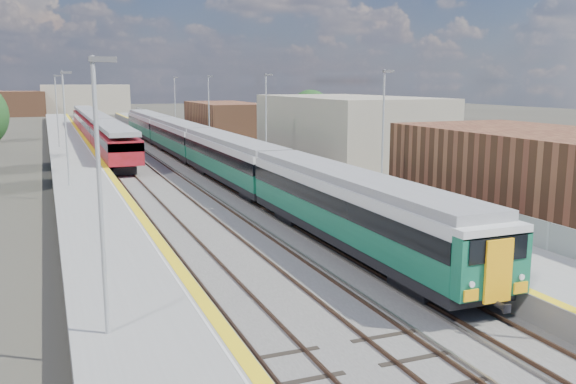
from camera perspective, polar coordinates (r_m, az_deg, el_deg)
ground at (r=60.16m, az=-10.56°, el=2.64°), size 320.00×320.00×0.00m
ballast_bed at (r=62.22m, az=-13.05°, el=2.83°), size 10.50×155.00×0.06m
tracks at (r=63.95m, az=-12.75°, el=3.11°), size 8.96×160.00×0.17m
platform_right at (r=63.70m, az=-6.35°, el=3.66°), size 4.70×155.00×8.52m
platform_left at (r=61.52m, az=-19.34°, el=2.89°), size 4.30×155.00×8.52m
buildings at (r=147.32m, az=-24.73°, el=10.51°), size 72.00×185.50×40.00m
green_train at (r=55.64m, az=-8.16°, el=4.36°), size 2.81×78.30×3.09m
red_train at (r=80.04m, az=-17.47°, el=5.78°), size 2.91×58.96×3.67m
tree_d at (r=75.73m, az=2.12°, el=7.64°), size 5.06×5.06×6.86m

